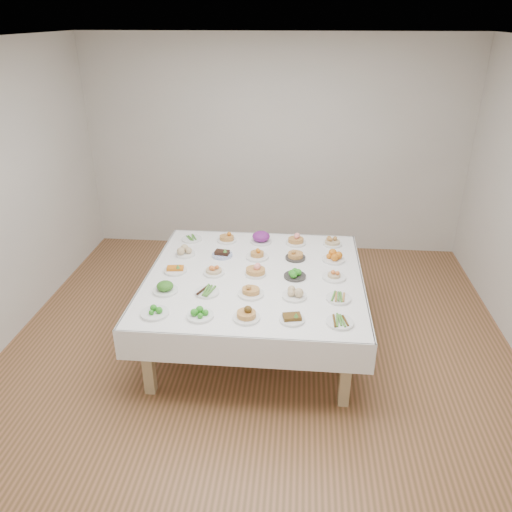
# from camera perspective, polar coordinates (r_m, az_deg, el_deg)

# --- Properties ---
(room_envelope) EXTENTS (5.02, 5.02, 2.81)m
(room_envelope) POSITION_cam_1_polar(r_m,az_deg,el_deg) (4.17, 0.23, 9.98)
(room_envelope) COLOR #945D3E
(room_envelope) RESTS_ON ground
(display_table) EXTENTS (2.04, 2.04, 0.75)m
(display_table) POSITION_cam_1_polar(r_m,az_deg,el_deg) (4.76, -0.17, -2.96)
(display_table) COLOR white
(display_table) RESTS_ON ground
(dish_0) EXTENTS (0.23, 0.23, 0.09)m
(dish_0) POSITION_cam_1_polar(r_m,az_deg,el_deg) (4.19, -11.52, -6.17)
(dish_0) COLOR white
(dish_0) RESTS_ON display_table
(dish_1) EXTENTS (0.22, 0.22, 0.09)m
(dish_1) POSITION_cam_1_polar(r_m,az_deg,el_deg) (4.10, -6.41, -6.53)
(dish_1) COLOR white
(dish_1) RESTS_ON display_table
(dish_2) EXTENTS (0.23, 0.22, 0.14)m
(dish_2) POSITION_cam_1_polar(r_m,az_deg,el_deg) (4.04, -1.11, -6.41)
(dish_2) COLOR white
(dish_2) RESTS_ON display_table
(dish_3) EXTENTS (0.20, 0.20, 0.09)m
(dish_3) POSITION_cam_1_polar(r_m,az_deg,el_deg) (4.04, 4.14, -7.02)
(dish_3) COLOR white
(dish_3) RESTS_ON display_table
(dish_4) EXTENTS (0.22, 0.22, 0.05)m
(dish_4) POSITION_cam_1_polar(r_m,az_deg,el_deg) (4.06, 9.56, -7.39)
(dish_4) COLOR white
(dish_4) RESTS_ON display_table
(dish_5) EXTENTS (0.22, 0.22, 0.12)m
(dish_5) POSITION_cam_1_polar(r_m,az_deg,el_deg) (4.49, -10.36, -3.41)
(dish_5) COLOR white
(dish_5) RESTS_ON display_table
(dish_6) EXTENTS (0.23, 0.21, 0.06)m
(dish_6) POSITION_cam_1_polar(r_m,az_deg,el_deg) (4.43, -5.62, -4.01)
(dish_6) COLOR white
(dish_6) RESTS_ON display_table
(dish_7) EXTENTS (0.23, 0.23, 0.14)m
(dish_7) POSITION_cam_1_polar(r_m,az_deg,el_deg) (4.37, -0.59, -3.71)
(dish_7) COLOR white
(dish_7) RESTS_ON display_table
(dish_8) EXTENTS (0.21, 0.21, 0.10)m
(dish_8) POSITION_cam_1_polar(r_m,az_deg,el_deg) (4.35, 4.42, -4.20)
(dish_8) COLOR white
(dish_8) RESTS_ON display_table
(dish_9) EXTENTS (0.21, 0.21, 0.05)m
(dish_9) POSITION_cam_1_polar(r_m,az_deg,el_deg) (4.38, 9.40, -4.71)
(dish_9) COLOR white
(dish_9) RESTS_ON display_table
(dish_10) EXTENTS (0.22, 0.22, 0.09)m
(dish_10) POSITION_cam_1_polar(r_m,az_deg,el_deg) (4.83, -9.22, -1.39)
(dish_10) COLOR white
(dish_10) RESTS_ON display_table
(dish_11) EXTENTS (0.20, 0.20, 0.11)m
(dish_11) POSITION_cam_1_polar(r_m,az_deg,el_deg) (4.74, -4.85, -1.48)
(dish_11) COLOR white
(dish_11) RESTS_ON display_table
(dish_12) EXTENTS (0.20, 0.20, 0.13)m
(dish_12) POSITION_cam_1_polar(r_m,az_deg,el_deg) (4.70, -0.05, -1.53)
(dish_12) COLOR white
(dish_12) RESTS_ON display_table
(dish_13) EXTENTS (0.20, 0.20, 0.08)m
(dish_13) POSITION_cam_1_polar(r_m,az_deg,el_deg) (4.68, 4.47, -2.08)
(dish_13) COLOR #2F2C2A
(dish_13) RESTS_ON display_table
(dish_14) EXTENTS (0.22, 0.22, 0.10)m
(dish_14) POSITION_cam_1_polar(r_m,az_deg,el_deg) (4.70, 8.92, -2.08)
(dish_14) COLOR white
(dish_14) RESTS_ON display_table
(dish_15) EXTENTS (0.20, 0.20, 0.10)m
(dish_15) POSITION_cam_1_polar(r_m,az_deg,el_deg) (5.15, -8.09, 0.54)
(dish_15) COLOR white
(dish_15) RESTS_ON display_table
(dish_16) EXTENTS (0.21, 0.21, 0.09)m
(dish_16) POSITION_cam_1_polar(r_m,az_deg,el_deg) (5.09, -3.89, 0.35)
(dish_16) COLOR #4C66B2
(dish_16) RESTS_ON display_table
(dish_17) EXTENTS (0.23, 0.23, 0.12)m
(dish_17) POSITION_cam_1_polar(r_m,az_deg,el_deg) (5.03, 0.13, 0.35)
(dish_17) COLOR white
(dish_17) RESTS_ON display_table
(dish_18) EXTENTS (0.20, 0.20, 0.12)m
(dish_18) POSITION_cam_1_polar(r_m,az_deg,el_deg) (5.03, 4.54, 0.25)
(dish_18) COLOR #2F2C2A
(dish_18) RESTS_ON display_table
(dish_19) EXTENTS (0.22, 0.22, 0.11)m
(dish_19) POSITION_cam_1_polar(r_m,az_deg,el_deg) (5.03, 8.86, -0.03)
(dish_19) COLOR white
(dish_19) RESTS_ON display_table
(dish_20) EXTENTS (0.21, 0.21, 0.05)m
(dish_20) POSITION_cam_1_polar(r_m,az_deg,el_deg) (5.49, -7.35, 2.00)
(dish_20) COLOR white
(dish_20) RESTS_ON display_table
(dish_21) EXTENTS (0.20, 0.20, 0.13)m
(dish_21) POSITION_cam_1_polar(r_m,az_deg,el_deg) (5.40, -3.37, 2.25)
(dish_21) COLOR white
(dish_21) RESTS_ON display_table
(dish_22) EXTENTS (0.25, 0.25, 0.14)m
(dish_22) POSITION_cam_1_polar(r_m,az_deg,el_deg) (5.37, 0.58, 2.20)
(dish_22) COLOR white
(dish_22) RESTS_ON display_table
(dish_23) EXTENTS (0.21, 0.21, 0.13)m
(dish_23) POSITION_cam_1_polar(r_m,az_deg,el_deg) (5.35, 4.59, 1.98)
(dish_23) COLOR white
(dish_23) RESTS_ON display_table
(dish_24) EXTENTS (0.19, 0.19, 0.12)m
(dish_24) POSITION_cam_1_polar(r_m,az_deg,el_deg) (5.37, 8.74, 1.79)
(dish_24) COLOR white
(dish_24) RESTS_ON display_table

